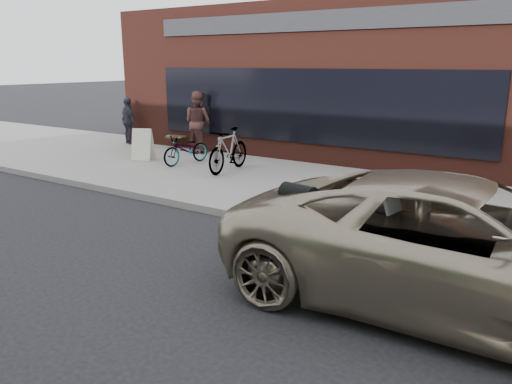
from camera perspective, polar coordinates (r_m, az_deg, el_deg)
ground at (r=6.19m, az=-18.91°, el=-13.69°), size 120.00×120.00×0.00m
near_sidewalk at (r=11.50m, az=9.46°, el=0.40°), size 44.00×6.00×0.15m
storefront at (r=18.39m, az=13.02°, el=12.34°), size 14.00×10.07×4.50m
motorcycle at (r=6.76m, az=8.71°, el=-4.79°), size 2.29×0.81×1.46m
minivan at (r=6.26m, az=22.70°, el=-5.94°), size 5.68×2.75×1.56m
bicycle_front at (r=13.80m, az=-7.97°, el=4.87°), size 0.74×1.61×0.82m
bicycle_rear at (r=12.72m, az=-3.17°, el=4.81°), size 0.67×1.86×1.10m
sandwich_sign at (r=14.66m, az=-12.81°, el=5.36°), size 0.72×0.69×0.89m
cafe_table at (r=16.46m, az=-9.11°, el=6.24°), size 0.70×0.70×0.40m
cafe_patron_left at (r=15.52m, az=-6.65°, el=7.95°), size 0.96×0.78×1.87m
cafe_patron_right at (r=17.64m, az=-14.38°, el=7.90°), size 1.00×0.69×1.57m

